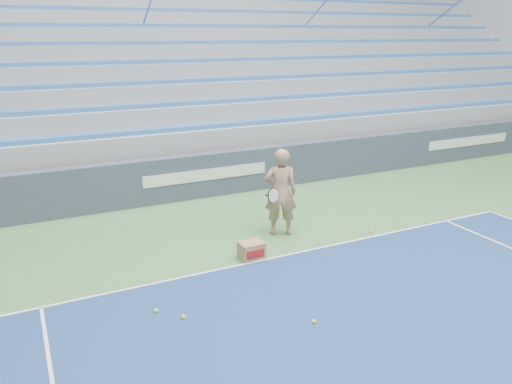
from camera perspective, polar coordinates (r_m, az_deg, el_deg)
sponsor_barrier at (r=12.52m, az=-5.87°, el=1.94°), size 30.00×0.32×1.10m
bleachers at (r=17.61m, az=-12.73°, el=12.15°), size 31.00×9.15×7.30m
tennis_player at (r=9.98m, az=2.82°, el=-0.04°), size 0.99×0.94×1.79m
ball_box at (r=9.12m, az=-0.52°, el=-6.72°), size 0.45×0.35×0.33m
tennis_ball_0 at (r=10.58m, az=13.00°, el=-4.40°), size 0.07×0.07×0.07m
tennis_ball_1 at (r=7.69m, az=-11.33°, el=-13.17°), size 0.07×0.07×0.07m
tennis_ball_2 at (r=7.47m, az=-8.29°, el=-13.97°), size 0.07×0.07×0.07m
tennis_ball_3 at (r=7.34m, az=6.65°, el=-14.51°), size 0.07×0.07×0.07m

